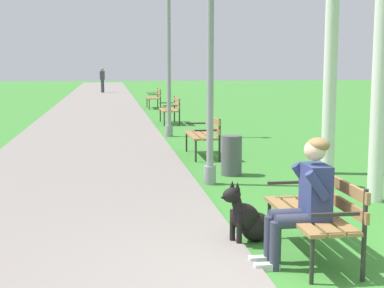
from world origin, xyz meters
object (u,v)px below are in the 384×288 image
(park_bench_near, at_px, (317,208))
(park_bench_furthest, at_px, (155,97))
(dog_black, at_px, (249,219))
(lamp_post_mid, at_px, (169,50))
(person_seated_on_near_bench, at_px, (305,197))
(park_bench_mid, at_px, (205,132))
(park_bench_far, at_px, (171,108))
(lamp_post_near, at_px, (210,55))
(litter_bin, at_px, (232,155))
(pedestrian_distant, at_px, (102,80))

(park_bench_near, relative_size, park_bench_furthest, 1.00)
(dog_black, relative_size, lamp_post_mid, 0.18)
(park_bench_furthest, bearing_deg, person_seated_on_near_bench, -90.43)
(park_bench_mid, distance_m, park_bench_furthest, 13.19)
(dog_black, xyz_separation_m, lamp_post_mid, (0.10, 9.31, 2.03))
(dog_black, bearing_deg, park_bench_far, 87.65)
(dog_black, relative_size, lamp_post_near, 0.19)
(litter_bin, bearing_deg, park_bench_mid, 93.20)
(park_bench_near, height_order, park_bench_mid, same)
(person_seated_on_near_bench, xyz_separation_m, dog_black, (-0.36, 0.77, -0.42))
(lamp_post_near, xyz_separation_m, lamp_post_mid, (-0.01, 6.22, 0.21))
(dog_black, bearing_deg, person_seated_on_near_bench, -65.04)
(park_bench_far, distance_m, lamp_post_mid, 3.76)
(park_bench_near, relative_size, person_seated_on_near_bench, 1.20)
(park_bench_near, bearing_deg, dog_black, 134.84)
(dog_black, height_order, pedestrian_distant, pedestrian_distant)
(park_bench_far, height_order, dog_black, park_bench_far)
(dog_black, distance_m, lamp_post_mid, 9.52)
(park_bench_near, xyz_separation_m, litter_bin, (0.06, 4.35, -0.16))
(park_bench_far, xyz_separation_m, dog_black, (-0.52, -12.59, -0.25))
(park_bench_mid, bearing_deg, park_bench_near, -89.46)
(park_bench_far, distance_m, lamp_post_near, 9.64)
(park_bench_furthest, height_order, lamp_post_mid, lamp_post_mid)
(park_bench_near, relative_size, pedestrian_distant, 0.91)
(park_bench_far, xyz_separation_m, lamp_post_mid, (-0.42, -3.29, 1.78))
(person_seated_on_near_bench, relative_size, pedestrian_distant, 0.76)
(park_bench_far, xyz_separation_m, park_bench_furthest, (-0.01, 6.50, 0.00))
(park_bench_furthest, bearing_deg, litter_bin, -89.56)
(park_bench_near, relative_size, lamp_post_near, 0.37)
(park_bench_furthest, xyz_separation_m, person_seated_on_near_bench, (-0.15, -19.86, 0.17))
(park_bench_furthest, xyz_separation_m, litter_bin, (0.12, -15.31, -0.16))
(park_bench_mid, xyz_separation_m, litter_bin, (0.12, -2.12, -0.16))
(park_bench_furthest, bearing_deg, park_bench_mid, -90.00)
(dog_black, height_order, lamp_post_mid, lamp_post_mid)
(park_bench_mid, relative_size, lamp_post_mid, 0.34)
(litter_bin, bearing_deg, park_bench_furthest, 90.44)
(park_bench_mid, xyz_separation_m, park_bench_furthest, (0.00, 13.19, 0.00))
(park_bench_near, relative_size, park_bench_far, 1.00)
(park_bench_near, bearing_deg, park_bench_furthest, 90.17)
(park_bench_far, distance_m, litter_bin, 8.81)
(park_bench_near, height_order, lamp_post_mid, lamp_post_mid)
(lamp_post_mid, bearing_deg, lamp_post_near, -89.90)
(park_bench_far, relative_size, litter_bin, 2.14)
(park_bench_far, height_order, litter_bin, park_bench_far)
(park_bench_near, height_order, lamp_post_near, lamp_post_near)
(park_bench_near, distance_m, lamp_post_near, 4.00)
(person_seated_on_near_bench, bearing_deg, park_bench_mid, 88.74)
(park_bench_mid, bearing_deg, lamp_post_near, -97.89)
(park_bench_near, distance_m, litter_bin, 4.36)
(park_bench_near, distance_m, park_bench_mid, 6.47)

